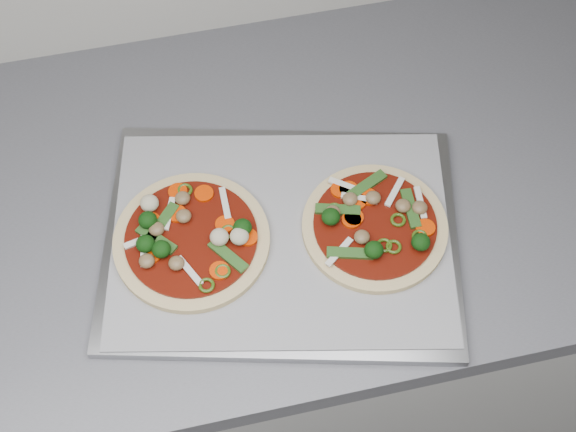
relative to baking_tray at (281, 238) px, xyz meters
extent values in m
cube|color=gray|center=(0.00, 0.00, 0.00)|extent=(0.52, 0.43, 0.01)
cube|color=#949398|center=(0.00, 0.00, 0.01)|extent=(0.49, 0.40, 0.00)
cylinder|color=#E0C888|center=(-0.11, 0.01, 0.01)|extent=(0.28, 0.28, 0.01)
cylinder|color=#661709|center=(-0.11, 0.01, 0.02)|extent=(0.24, 0.24, 0.00)
ellipsoid|color=#113C0C|center=(-0.17, 0.01, 0.03)|extent=(0.03, 0.03, 0.02)
cylinder|color=#F53F00|center=(-0.04, 0.00, 0.03)|extent=(0.04, 0.04, 0.00)
torus|color=#335211|center=(-0.07, 0.01, 0.03)|extent=(0.02, 0.02, 0.00)
ellipsoid|color=#113C0C|center=(-0.16, 0.04, 0.03)|extent=(0.03, 0.03, 0.02)
cylinder|color=#F53F00|center=(-0.07, 0.02, 0.03)|extent=(0.03, 0.03, 0.00)
ellipsoid|color=#113C0C|center=(-0.05, 0.01, 0.03)|extent=(0.03, 0.03, 0.02)
cube|color=#315D22|center=(-0.07, -0.02, 0.03)|extent=(0.05, 0.06, 0.00)
torus|color=#335211|center=(-0.16, 0.01, 0.03)|extent=(0.03, 0.03, 0.00)
cube|color=#315D22|center=(-0.14, 0.04, 0.03)|extent=(0.05, 0.05, 0.00)
torus|color=#335211|center=(-0.08, -0.04, 0.03)|extent=(0.02, 0.02, 0.00)
cylinder|color=#F53F00|center=(-0.16, 0.05, 0.03)|extent=(0.03, 0.03, 0.00)
cylinder|color=#F53F00|center=(-0.09, 0.07, 0.03)|extent=(0.04, 0.04, 0.00)
ellipsoid|color=brown|center=(-0.12, 0.04, 0.03)|extent=(0.02, 0.02, 0.01)
cube|color=white|center=(-0.17, 0.02, 0.03)|extent=(0.05, 0.02, 0.00)
cube|color=#315D22|center=(-0.16, 0.02, 0.03)|extent=(0.05, 0.05, 0.00)
ellipsoid|color=beige|center=(-0.05, 0.00, 0.03)|extent=(0.03, 0.03, 0.02)
ellipsoid|color=beige|center=(-0.16, 0.07, 0.03)|extent=(0.03, 0.03, 0.02)
cube|color=white|center=(-0.06, 0.05, 0.03)|extent=(0.01, 0.05, 0.00)
ellipsoid|color=brown|center=(-0.14, -0.02, 0.03)|extent=(0.03, 0.03, 0.01)
torus|color=#335211|center=(-0.11, 0.08, 0.03)|extent=(0.03, 0.03, 0.00)
ellipsoid|color=brown|center=(-0.17, -0.01, 0.03)|extent=(0.03, 0.03, 0.01)
cylinder|color=#F53F00|center=(-0.12, 0.08, 0.03)|extent=(0.03, 0.03, 0.00)
ellipsoid|color=#113C0C|center=(-0.15, 0.00, 0.03)|extent=(0.03, 0.03, 0.02)
ellipsoid|color=brown|center=(-0.15, 0.03, 0.03)|extent=(0.02, 0.02, 0.01)
cube|color=white|center=(-0.17, 0.01, 0.03)|extent=(0.01, 0.05, 0.00)
torus|color=#335211|center=(-0.11, -0.06, 0.03)|extent=(0.02, 0.02, 0.00)
cylinder|color=#F53F00|center=(-0.09, -0.04, 0.03)|extent=(0.03, 0.03, 0.00)
cube|color=white|center=(-0.14, 0.05, 0.03)|extent=(0.02, 0.05, 0.00)
ellipsoid|color=beige|center=(-0.08, 0.00, 0.03)|extent=(0.03, 0.03, 0.02)
cylinder|color=#F53F00|center=(-0.13, 0.05, 0.03)|extent=(0.04, 0.04, 0.00)
ellipsoid|color=brown|center=(-0.12, 0.07, 0.03)|extent=(0.03, 0.03, 0.01)
cylinder|color=#F53F00|center=(-0.17, 0.00, 0.03)|extent=(0.03, 0.03, 0.00)
cube|color=white|center=(-0.12, -0.04, 0.03)|extent=(0.03, 0.05, 0.00)
cylinder|color=#E0C888|center=(0.12, -0.02, 0.01)|extent=(0.23, 0.23, 0.01)
cylinder|color=#661709|center=(0.12, -0.02, 0.02)|extent=(0.19, 0.19, 0.00)
cube|color=white|center=(0.11, 0.02, 0.03)|extent=(0.05, 0.03, 0.00)
cylinder|color=#F53F00|center=(0.12, 0.02, 0.02)|extent=(0.04, 0.04, 0.00)
cube|color=#315D22|center=(0.08, 0.01, 0.03)|extent=(0.06, 0.03, 0.00)
cube|color=white|center=(0.06, -0.05, 0.03)|extent=(0.04, 0.04, 0.00)
torus|color=#335211|center=(0.07, 0.01, 0.03)|extent=(0.03, 0.03, 0.00)
cube|color=#315D22|center=(0.17, -0.01, 0.03)|extent=(0.02, 0.06, 0.00)
cylinder|color=#F53F00|center=(0.09, 0.04, 0.02)|extent=(0.03, 0.03, 0.00)
cube|color=white|center=(0.10, 0.04, 0.03)|extent=(0.04, 0.03, 0.00)
cylinder|color=#F53F00|center=(0.09, -0.01, 0.02)|extent=(0.04, 0.04, 0.00)
cylinder|color=#F53F00|center=(0.09, 0.00, 0.02)|extent=(0.04, 0.04, 0.00)
ellipsoid|color=#113C0C|center=(0.16, -0.06, 0.03)|extent=(0.03, 0.03, 0.02)
cube|color=white|center=(0.16, 0.02, 0.03)|extent=(0.04, 0.04, 0.00)
ellipsoid|color=brown|center=(0.16, 0.00, 0.03)|extent=(0.02, 0.02, 0.01)
cube|color=#315D22|center=(0.08, -0.05, 0.03)|extent=(0.06, 0.03, 0.00)
ellipsoid|color=brown|center=(0.07, 0.01, 0.03)|extent=(0.03, 0.03, 0.01)
cylinder|color=#F53F00|center=(0.10, 0.02, 0.02)|extent=(0.03, 0.03, 0.00)
cylinder|color=#F53F00|center=(0.10, 0.04, 0.02)|extent=(0.03, 0.03, 0.00)
torus|color=#335211|center=(0.17, -0.05, 0.03)|extent=(0.02, 0.02, 0.00)
cylinder|color=#F53F00|center=(0.18, -0.04, 0.02)|extent=(0.03, 0.03, 0.00)
torus|color=#335211|center=(0.15, -0.02, 0.03)|extent=(0.02, 0.02, 0.00)
cube|color=#315D22|center=(0.12, 0.04, 0.03)|extent=(0.06, 0.04, 0.00)
ellipsoid|color=#113C0C|center=(0.06, 0.00, 0.03)|extent=(0.03, 0.03, 0.02)
ellipsoid|color=#113C0C|center=(0.10, -0.06, 0.03)|extent=(0.03, 0.03, 0.02)
torus|color=#335211|center=(0.12, -0.05, 0.03)|extent=(0.03, 0.03, 0.00)
ellipsoid|color=brown|center=(0.12, 0.02, 0.03)|extent=(0.03, 0.03, 0.01)
ellipsoid|color=brown|center=(0.18, -0.01, 0.03)|extent=(0.03, 0.03, 0.01)
cube|color=white|center=(0.18, 0.00, 0.03)|extent=(0.01, 0.05, 0.00)
ellipsoid|color=brown|center=(0.10, 0.02, 0.03)|extent=(0.02, 0.02, 0.01)
torus|color=#335211|center=(0.13, -0.06, 0.03)|extent=(0.02, 0.02, 0.00)
ellipsoid|color=brown|center=(0.10, -0.04, 0.03)|extent=(0.03, 0.03, 0.01)
camera|label=1|loc=(-0.10, -0.49, 0.90)|focal=50.00mm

